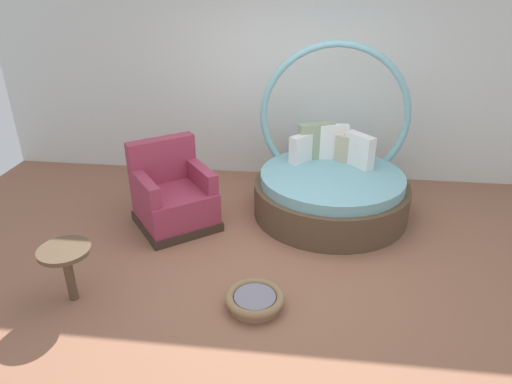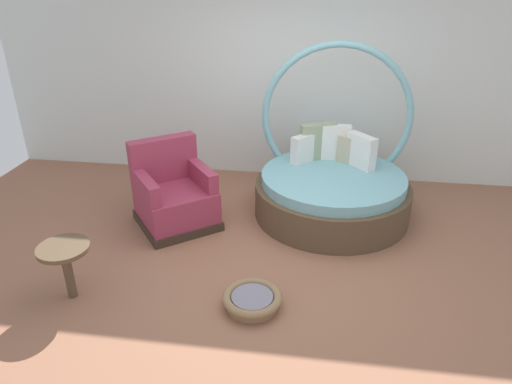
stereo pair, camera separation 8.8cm
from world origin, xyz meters
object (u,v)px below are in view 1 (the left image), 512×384
Objects in this scene: round_daybed at (331,182)px; side_table at (66,258)px; pet_basket at (255,300)px; red_armchair at (173,197)px.

side_table is (-2.28, -1.94, 0.05)m from round_daybed.
round_daybed is 2.00m from pet_basket.
round_daybed is 2.99m from side_table.
round_daybed is at bearing 70.07° from pet_basket.
red_armchair is 1.50m from side_table.
side_table is at bearing -110.22° from red_armchair.
red_armchair is (-1.76, -0.53, -0.04)m from round_daybed.
pet_basket is at bearing -50.73° from red_armchair.
pet_basket is at bearing -109.93° from round_daybed.
red_armchair is 2.15× the size of side_table.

